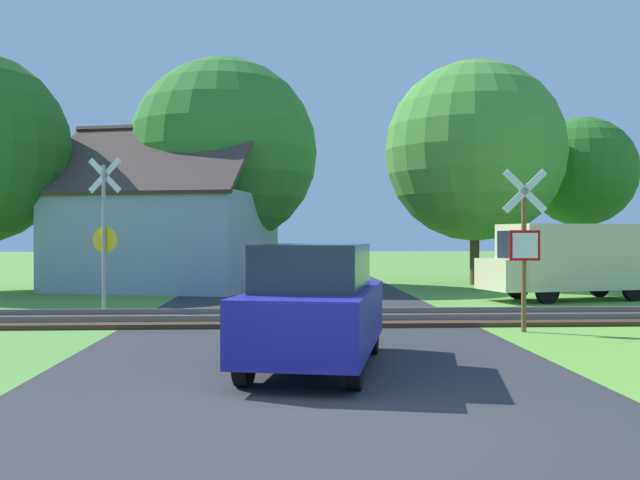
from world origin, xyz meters
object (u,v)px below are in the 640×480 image
at_px(house, 167,236).
at_px(mail_truck, 570,258).
at_px(crossing_sign_far, 104,228).
at_px(tree_center, 224,152).
at_px(tree_far, 582,172).
at_px(tree_right, 475,151).
at_px(stop_sign_near, 524,243).
at_px(parked_car, 315,306).

height_order(house, mail_truck, house).
relative_size(crossing_sign_far, tree_center, 0.44).
relative_size(crossing_sign_far, mail_truck, 0.74).
relative_size(tree_far, tree_right, 0.80).
bearing_deg(tree_center, tree_far, 8.81).
distance_m(stop_sign_near, parked_car, 5.68).
xyz_separation_m(stop_sign_near, mail_truck, (3.67, 6.80, -0.52)).
relative_size(stop_sign_near, tree_far, 0.46).
distance_m(tree_center, parked_car, 18.12).
xyz_separation_m(crossing_sign_far, house, (0.16, 8.32, -0.21)).
bearing_deg(crossing_sign_far, parked_car, -42.58).
bearing_deg(crossing_sign_far, tree_right, 54.20).
xyz_separation_m(crossing_sign_far, tree_center, (2.06, 9.90, 3.03)).
distance_m(tree_far, mail_truck, 10.78).
bearing_deg(mail_truck, parked_car, 130.03).
xyz_separation_m(house, tree_far, (16.93, 3.91, 2.75)).
xyz_separation_m(crossing_sign_far, mail_truck, (12.79, 2.94, -0.86)).
bearing_deg(tree_center, crossing_sign_far, -101.76).
xyz_separation_m(house, tree_center, (1.91, 1.58, 3.24)).
bearing_deg(tree_center, tree_right, -0.57).
relative_size(house, parked_car, 1.97).
distance_m(stop_sign_near, house, 15.12).
height_order(house, tree_far, tree_far).
distance_m(tree_center, mail_truck, 13.37).
bearing_deg(tree_right, crossing_sign_far, -140.31).
bearing_deg(mail_truck, stop_sign_near, 138.90).
relative_size(stop_sign_near, house, 0.38).
distance_m(crossing_sign_far, parked_car, 9.01).
bearing_deg(tree_center, stop_sign_near, -62.83).
bearing_deg(house, tree_right, 21.29).
xyz_separation_m(tree_center, mail_truck, (10.73, -6.95, -3.89)).
bearing_deg(tree_center, mail_truck, -32.94).
bearing_deg(tree_far, parked_car, -121.82).
height_order(stop_sign_near, tree_center, tree_center).
height_order(stop_sign_near, tree_far, tree_far).
bearing_deg(tree_right, stop_sign_near, -101.13).
bearing_deg(parked_car, tree_right, 79.63).
bearing_deg(stop_sign_near, house, -50.77).
bearing_deg(crossing_sign_far, house, 103.44).
height_order(tree_far, tree_center, tree_center).
xyz_separation_m(crossing_sign_far, tree_right, (11.81, 9.80, 3.10)).
xyz_separation_m(stop_sign_near, tree_far, (7.97, 16.08, 2.87)).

